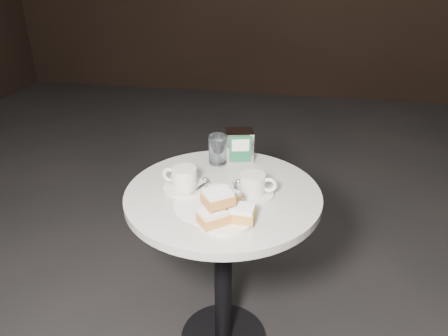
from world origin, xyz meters
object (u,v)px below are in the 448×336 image
at_px(beignet_plate, 225,210).
at_px(coffee_cup_right, 253,186).
at_px(coffee_cup_left, 184,180).
at_px(water_glass_right, 237,150).
at_px(napkin_dispenser, 239,146).
at_px(water_glass_left, 218,150).
at_px(cafe_table, 223,237).

relative_size(beignet_plate, coffee_cup_right, 1.40).
distance_m(coffee_cup_left, water_glass_right, 0.30).
xyz_separation_m(water_glass_right, napkin_dispenser, (0.01, 0.01, 0.02)).
height_order(coffee_cup_right, water_glass_left, water_glass_left).
bearing_deg(cafe_table, water_glass_right, 87.64).
height_order(water_glass_left, napkin_dispenser, napkin_dispenser).
distance_m(coffee_cup_left, coffee_cup_right, 0.25).
relative_size(beignet_plate, water_glass_left, 1.95).
bearing_deg(water_glass_right, coffee_cup_right, -69.93).
distance_m(coffee_cup_right, water_glass_right, 0.28).
relative_size(coffee_cup_right, water_glass_right, 1.67).
relative_size(coffee_cup_left, coffee_cup_right, 1.06).
height_order(cafe_table, coffee_cup_left, coffee_cup_left).
bearing_deg(coffee_cup_left, cafe_table, 7.81).
distance_m(cafe_table, water_glass_right, 0.36).
xyz_separation_m(water_glass_left, water_glass_right, (0.07, 0.04, -0.01)).
bearing_deg(coffee_cup_right, cafe_table, -179.10).
distance_m(cafe_table, water_glass_left, 0.34).
bearing_deg(water_glass_left, cafe_table, -74.41).
relative_size(coffee_cup_left, napkin_dispenser, 1.38).
bearing_deg(water_glass_right, coffee_cup_left, -120.44).
relative_size(coffee_cup_left, water_glass_right, 1.78).
bearing_deg(water_glass_left, water_glass_right, 27.85).
distance_m(water_glass_left, napkin_dispenser, 0.09).
bearing_deg(coffee_cup_right, water_glass_left, 128.33).
bearing_deg(napkin_dispenser, coffee_cup_right, -85.67).
relative_size(cafe_table, napkin_dispenser, 5.90).
xyz_separation_m(cafe_table, coffee_cup_left, (-0.14, 0.00, 0.23)).
relative_size(coffee_cup_right, napkin_dispenser, 1.30).
bearing_deg(cafe_table, coffee_cup_left, 179.87).
bearing_deg(coffee_cup_left, water_glass_right, 67.50).
bearing_deg(coffee_cup_right, napkin_dispenser, 109.62).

